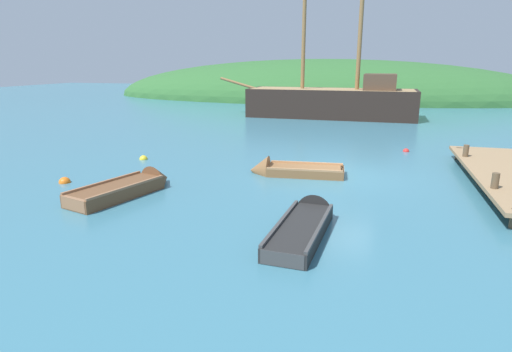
# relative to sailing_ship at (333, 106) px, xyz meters

# --- Properties ---
(ground_plane) EXTENTS (120.00, 120.00, 0.00)m
(ground_plane) POSITION_rel_sailing_ship_xyz_m (2.05, -16.83, -0.83)
(ground_plane) COLOR teal
(shore_hill) EXTENTS (51.00, 20.66, 8.75)m
(shore_hill) POSITION_rel_sailing_ship_xyz_m (-3.24, 18.36, -0.83)
(shore_hill) COLOR #2D602D
(shore_hill) RESTS_ON ground
(sailing_ship) EXTENTS (14.80, 4.03, 12.41)m
(sailing_ship) POSITION_rel_sailing_ship_xyz_m (0.00, 0.00, 0.00)
(sailing_ship) COLOR black
(sailing_ship) RESTS_ON ground
(rowboat_outer_right) EXTENTS (2.02, 3.84, 1.05)m
(rowboat_outer_right) POSITION_rel_sailing_ship_xyz_m (-4.06, -20.85, -0.69)
(rowboat_outer_right) COLOR brown
(rowboat_outer_right) RESTS_ON ground
(rowboat_portside) EXTENTS (3.48, 1.45, 1.12)m
(rowboat_portside) POSITION_rel_sailing_ship_xyz_m (0.22, -17.28, -0.74)
(rowboat_portside) COLOR brown
(rowboat_portside) RESTS_ON ground
(rowboat_outer_left) EXTENTS (1.20, 3.91, 0.95)m
(rowboat_outer_left) POSITION_rel_sailing_ship_xyz_m (1.68, -22.30, -0.72)
(rowboat_outer_left) COLOR black
(rowboat_outer_left) RESTS_ON ground
(buoy_red) EXTENTS (0.29, 0.29, 0.29)m
(buoy_red) POSITION_rel_sailing_ship_xyz_m (4.58, -11.80, -0.83)
(buoy_red) COLOR red
(buoy_red) RESTS_ON ground
(buoy_yellow) EXTENTS (0.34, 0.34, 0.34)m
(buoy_yellow) POSITION_rel_sailing_ship_xyz_m (-6.14, -16.54, -0.83)
(buoy_yellow) COLOR yellow
(buoy_yellow) RESTS_ON ground
(buoy_orange) EXTENTS (0.39, 0.39, 0.39)m
(buoy_orange) POSITION_rel_sailing_ship_xyz_m (-6.84, -20.45, -0.83)
(buoy_orange) COLOR orange
(buoy_orange) RESTS_ON ground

